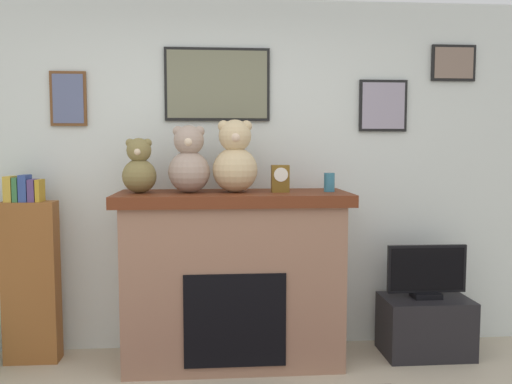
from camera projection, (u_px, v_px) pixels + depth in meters
back_wall at (214, 175)px, 4.01m from camera, size 5.20×0.15×2.60m
fireplace at (233, 277)px, 3.72m from camera, size 1.60×0.66×1.21m
bookshelf at (31, 276)px, 3.71m from camera, size 0.37×0.16×1.33m
tv_stand at (425, 326)px, 3.87m from camera, size 0.63×0.40×0.42m
television at (427, 273)px, 3.83m from camera, size 0.58×0.14×0.39m
candle_jar at (329, 182)px, 3.70m from camera, size 0.08×0.08×0.13m
mantel_clock at (280, 178)px, 3.67m from camera, size 0.12×0.09×0.19m
teddy_bear_tan at (139, 168)px, 3.59m from camera, size 0.23×0.23×0.37m
teddy_bear_cream at (189, 162)px, 3.61m from camera, size 0.29×0.29×0.46m
teddy_bear_grey at (235, 160)px, 3.64m from camera, size 0.31×0.31×0.50m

